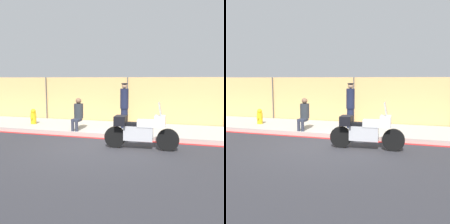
# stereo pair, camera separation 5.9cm
# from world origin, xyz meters

# --- Properties ---
(ground_plane) EXTENTS (120.00, 120.00, 0.00)m
(ground_plane) POSITION_xyz_m (0.00, 0.00, 0.00)
(ground_plane) COLOR #2D2D33
(sidewalk) EXTENTS (31.62, 2.83, 0.17)m
(sidewalk) POSITION_xyz_m (0.00, 2.77, 0.08)
(sidewalk) COLOR #ADA89E
(sidewalk) RESTS_ON ground_plane
(curb_paint_stripe) EXTENTS (31.62, 0.18, 0.01)m
(curb_paint_stripe) POSITION_xyz_m (0.00, 1.27, 0.00)
(curb_paint_stripe) COLOR red
(curb_paint_stripe) RESTS_ON ground_plane
(storefront_fence) EXTENTS (30.03, 0.17, 2.26)m
(storefront_fence) POSITION_xyz_m (0.00, 4.27, 1.13)
(storefront_fence) COLOR #E5B26B
(storefront_fence) RESTS_ON ground_plane
(motorcycle) EXTENTS (2.34, 0.55, 1.50)m
(motorcycle) POSITION_xyz_m (1.32, 0.21, 0.60)
(motorcycle) COLOR black
(motorcycle) RESTS_ON ground_plane
(officer_standing) EXTENTS (0.34, 0.34, 1.85)m
(officer_standing) POSITION_xyz_m (0.21, 2.69, 1.12)
(officer_standing) COLOR #191E38
(officer_standing) RESTS_ON sidewalk
(person_seated_on_curb) EXTENTS (0.37, 0.65, 1.27)m
(person_seated_on_curb) POSITION_xyz_m (-1.48, 1.83, 0.87)
(person_seated_on_curb) COLOR #2D3342
(person_seated_on_curb) RESTS_ON sidewalk
(fire_hydrant) EXTENTS (0.25, 0.31, 0.68)m
(fire_hydrant) POSITION_xyz_m (-3.97, 2.51, 0.50)
(fire_hydrant) COLOR gold
(fire_hydrant) RESTS_ON sidewalk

